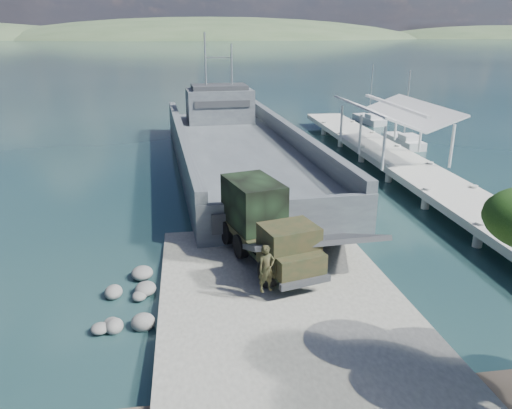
% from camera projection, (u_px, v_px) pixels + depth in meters
% --- Properties ---
extents(ground, '(1400.00, 1400.00, 0.00)m').
position_uv_depth(ground, '(280.00, 301.00, 21.14)').
color(ground, '#163335').
rests_on(ground, ground).
extents(boat_ramp, '(10.00, 18.00, 0.50)m').
position_uv_depth(boat_ramp, '(284.00, 308.00, 20.12)').
color(boat_ramp, slate).
rests_on(boat_ramp, ground).
extents(shoreline_rocks, '(3.20, 5.60, 0.90)m').
position_uv_depth(shoreline_rocks, '(131.00, 306.00, 20.76)').
color(shoreline_rocks, slate).
rests_on(shoreline_rocks, ground).
extents(distant_headlands, '(1000.00, 240.00, 48.00)m').
position_uv_depth(distant_headlands, '(229.00, 39.00, 550.30)').
color(distant_headlands, '#3A5132').
rests_on(distant_headlands, ground).
extents(pier, '(6.40, 44.00, 6.10)m').
position_uv_depth(pier, '(395.00, 152.00, 39.87)').
color(pier, beige).
rests_on(pier, ground).
extents(landing_craft, '(11.70, 39.01, 11.45)m').
position_uv_depth(landing_craft, '(238.00, 156.00, 41.34)').
color(landing_craft, '#40474C').
rests_on(landing_craft, ground).
extents(military_truck, '(4.11, 7.84, 3.49)m').
position_uv_depth(military_truck, '(264.00, 224.00, 23.46)').
color(military_truck, black).
rests_on(military_truck, boat_ramp).
extents(soldier, '(0.84, 0.68, 1.98)m').
position_uv_depth(soldier, '(266.00, 277.00, 20.00)').
color(soldier, black).
rests_on(soldier, boat_ramp).
extents(sailboat_near, '(2.00, 6.10, 7.35)m').
position_uv_depth(sailboat_near, '(404.00, 141.00, 49.11)').
color(sailboat_near, silver).
rests_on(sailboat_near, ground).
extents(sailboat_far, '(2.36, 6.01, 7.13)m').
position_uv_depth(sailboat_far, '(370.00, 120.00, 60.73)').
color(sailboat_far, silver).
rests_on(sailboat_far, ground).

